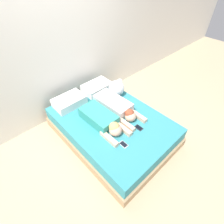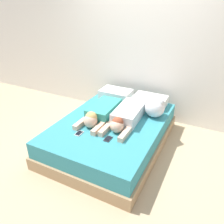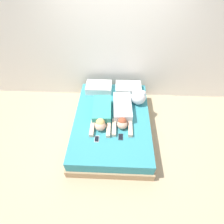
# 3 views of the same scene
# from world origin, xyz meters

# --- Properties ---
(ground_plane) EXTENTS (12.00, 12.00, 0.00)m
(ground_plane) POSITION_xyz_m (0.00, 0.00, 0.00)
(ground_plane) COLOR tan
(wall_back) EXTENTS (12.00, 0.06, 2.60)m
(wall_back) POSITION_xyz_m (0.00, 1.17, 1.30)
(wall_back) COLOR white
(wall_back) RESTS_ON ground_plane
(bed) EXTENTS (1.48, 2.04, 0.42)m
(bed) POSITION_xyz_m (0.00, 0.00, 0.20)
(bed) COLOR tan
(bed) RESTS_ON ground_plane
(pillow_head_left) EXTENTS (0.55, 0.36, 0.15)m
(pillow_head_left) POSITION_xyz_m (-0.32, 0.78, 0.49)
(pillow_head_left) COLOR white
(pillow_head_left) RESTS_ON bed
(pillow_head_right) EXTENTS (0.55, 0.36, 0.15)m
(pillow_head_right) POSITION_xyz_m (0.32, 0.78, 0.49)
(pillow_head_right) COLOR white
(pillow_head_right) RESTS_ON bed
(person_left) EXTENTS (0.36, 0.90, 0.22)m
(person_left) POSITION_xyz_m (-0.19, 0.00, 0.51)
(person_left) COLOR teal
(person_left) RESTS_ON bed
(person_right) EXTENTS (0.37, 0.97, 0.21)m
(person_right) POSITION_xyz_m (0.19, 0.08, 0.51)
(person_right) COLOR silver
(person_right) RESTS_ON bed
(cell_phone_left) EXTENTS (0.08, 0.13, 0.01)m
(cell_phone_left) POSITION_xyz_m (-0.24, -0.50, 0.42)
(cell_phone_left) COLOR silver
(cell_phone_left) RESTS_ON bed
(cell_phone_right) EXTENTS (0.08, 0.13, 0.01)m
(cell_phone_right) POSITION_xyz_m (0.17, -0.44, 0.42)
(cell_phone_right) COLOR #2D2D33
(cell_phone_right) RESTS_ON bed
(plush_toy) EXTENTS (0.30, 0.30, 0.31)m
(plush_toy) POSITION_xyz_m (0.51, 0.43, 0.57)
(plush_toy) COLOR white
(plush_toy) RESTS_ON bed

